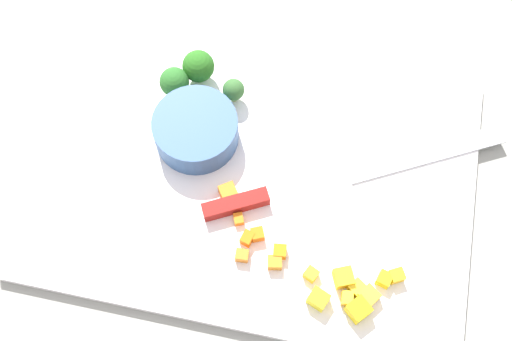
# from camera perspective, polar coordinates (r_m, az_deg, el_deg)

# --- Properties ---
(ground_plane) EXTENTS (4.00, 4.00, 0.00)m
(ground_plane) POSITION_cam_1_polar(r_m,az_deg,el_deg) (0.74, -0.00, -0.69)
(ground_plane) COLOR gray
(cutting_board) EXTENTS (0.49, 0.35, 0.01)m
(cutting_board) POSITION_cam_1_polar(r_m,az_deg,el_deg) (0.73, -0.00, -0.50)
(cutting_board) COLOR white
(cutting_board) RESTS_ON ground_plane
(prep_bowl) EXTENTS (0.10, 0.10, 0.04)m
(prep_bowl) POSITION_cam_1_polar(r_m,az_deg,el_deg) (0.73, -5.40, 3.63)
(prep_bowl) COLOR #365B8D
(prep_bowl) RESTS_ON cutting_board
(chef_knife) EXTENTS (0.33, 0.19, 0.02)m
(chef_knife) POSITION_cam_1_polar(r_m,az_deg,el_deg) (0.72, 5.01, -1.24)
(chef_knife) COLOR silver
(chef_knife) RESTS_ON cutting_board
(carrot_dice_0) EXTENTS (0.02, 0.02, 0.01)m
(carrot_dice_0) POSITION_cam_1_polar(r_m,az_deg,el_deg) (0.69, 1.69, -8.23)
(carrot_dice_0) COLOR orange
(carrot_dice_0) RESTS_ON cutting_board
(carrot_dice_1) EXTENTS (0.02, 0.02, 0.02)m
(carrot_dice_1) POSITION_cam_1_polar(r_m,az_deg,el_deg) (0.71, -2.51, -1.96)
(carrot_dice_1) COLOR orange
(carrot_dice_1) RESTS_ON cutting_board
(carrot_dice_2) EXTENTS (0.02, 0.02, 0.01)m
(carrot_dice_2) POSITION_cam_1_polar(r_m,az_deg,el_deg) (0.69, 0.13, -5.73)
(carrot_dice_2) COLOR orange
(carrot_dice_2) RESTS_ON cutting_board
(carrot_dice_3) EXTENTS (0.01, 0.01, 0.01)m
(carrot_dice_3) POSITION_cam_1_polar(r_m,az_deg,el_deg) (0.71, -2.57, -3.08)
(carrot_dice_3) COLOR orange
(carrot_dice_3) RESTS_ON cutting_board
(carrot_dice_4) EXTENTS (0.02, 0.02, 0.01)m
(carrot_dice_4) POSITION_cam_1_polar(r_m,az_deg,el_deg) (0.69, 2.14, -7.26)
(carrot_dice_4) COLOR orange
(carrot_dice_4) RESTS_ON cutting_board
(carrot_dice_5) EXTENTS (0.02, 0.02, 0.01)m
(carrot_dice_5) POSITION_cam_1_polar(r_m,az_deg,el_deg) (0.69, -0.78, -6.08)
(carrot_dice_5) COLOR orange
(carrot_dice_5) RESTS_ON cutting_board
(carrot_dice_6) EXTENTS (0.01, 0.02, 0.01)m
(carrot_dice_6) POSITION_cam_1_polar(r_m,az_deg,el_deg) (0.70, -1.57, -4.36)
(carrot_dice_6) COLOR orange
(carrot_dice_6) RESTS_ON cutting_board
(carrot_dice_7) EXTENTS (0.01, 0.01, 0.01)m
(carrot_dice_7) POSITION_cam_1_polar(r_m,az_deg,el_deg) (0.69, -1.25, -7.61)
(carrot_dice_7) COLOR orange
(carrot_dice_7) RESTS_ON cutting_board
(pepper_dice_0) EXTENTS (0.02, 0.02, 0.01)m
(pepper_dice_0) POSITION_cam_1_polar(r_m,az_deg,el_deg) (0.68, 4.95, -9.22)
(pepper_dice_0) COLOR yellow
(pepper_dice_0) RESTS_ON cutting_board
(pepper_dice_1) EXTENTS (0.02, 0.02, 0.01)m
(pepper_dice_1) POSITION_cam_1_polar(r_m,az_deg,el_deg) (0.70, 12.45, -9.18)
(pepper_dice_1) COLOR yellow
(pepper_dice_1) RESTS_ON cutting_board
(pepper_dice_2) EXTENTS (0.02, 0.02, 0.02)m
(pepper_dice_2) POSITION_cam_1_polar(r_m,az_deg,el_deg) (0.68, 5.60, -11.37)
(pepper_dice_2) COLOR yellow
(pepper_dice_2) RESTS_ON cutting_board
(pepper_dice_3) EXTENTS (0.03, 0.03, 0.01)m
(pepper_dice_3) POSITION_cam_1_polar(r_m,az_deg,el_deg) (0.69, 10.06, -11.00)
(pepper_dice_3) COLOR yellow
(pepper_dice_3) RESTS_ON cutting_board
(pepper_dice_4) EXTENTS (0.03, 0.03, 0.02)m
(pepper_dice_4) POSITION_cam_1_polar(r_m,az_deg,el_deg) (0.68, 9.14, -12.18)
(pepper_dice_4) COLOR yellow
(pepper_dice_4) RESTS_ON cutting_board
(pepper_dice_5) EXTENTS (0.03, 0.03, 0.02)m
(pepper_dice_5) POSITION_cam_1_polar(r_m,az_deg,el_deg) (0.69, 7.82, -9.48)
(pepper_dice_5) COLOR yellow
(pepper_dice_5) RESTS_ON cutting_board
(pepper_dice_6) EXTENTS (0.02, 0.02, 0.01)m
(pepper_dice_6) POSITION_cam_1_polar(r_m,az_deg,el_deg) (0.69, 11.40, -9.50)
(pepper_dice_6) COLOR yellow
(pepper_dice_6) RESTS_ON cutting_board
(pepper_dice_7) EXTENTS (0.02, 0.02, 0.01)m
(pepper_dice_7) POSITION_cam_1_polar(r_m,az_deg,el_deg) (0.69, 9.04, -10.35)
(pepper_dice_7) COLOR yellow
(pepper_dice_7) RESTS_ON cutting_board
(pepper_dice_8) EXTENTS (0.01, 0.02, 0.01)m
(pepper_dice_8) POSITION_cam_1_polar(r_m,az_deg,el_deg) (0.68, 8.15, -11.25)
(pepper_dice_8) COLOR yellow
(pepper_dice_8) RESTS_ON cutting_board
(broccoli_floret_0) EXTENTS (0.03, 0.03, 0.03)m
(broccoli_floret_0) POSITION_cam_1_polar(r_m,az_deg,el_deg) (0.75, -2.02, 7.20)
(broccoli_floret_0) COLOR #92AC5B
(broccoli_floret_0) RESTS_ON cutting_board
(broccoli_floret_1) EXTENTS (0.04, 0.04, 0.05)m
(broccoli_floret_1) POSITION_cam_1_polar(r_m,az_deg,el_deg) (0.77, -5.17, 9.24)
(broccoli_floret_1) COLOR #8AAC5B
(broccoli_floret_1) RESTS_ON cutting_board
(broccoli_floret_2) EXTENTS (0.04, 0.04, 0.04)m
(broccoli_floret_2) POSITION_cam_1_polar(r_m,az_deg,el_deg) (0.76, -7.31, 7.83)
(broccoli_floret_2) COLOR #81B461
(broccoli_floret_2) RESTS_ON cutting_board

